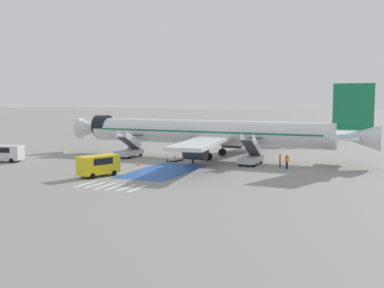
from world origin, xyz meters
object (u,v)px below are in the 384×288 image
(ground_crew_2, at_px, (287,160))
(service_van_1, at_px, (4,152))
(boarding_stairs_aft, at_px, (251,157))
(traffic_cone_1, at_px, (100,155))
(traffic_cone_0, at_px, (138,163))
(ground_crew_1, at_px, (193,156))
(airliner, at_px, (209,133))
(service_van_0, at_px, (98,164))
(baggage_cart, at_px, (175,159))
(fuel_tanker, at_px, (281,137))
(boarding_stairs_forward, at_px, (129,151))
(ground_crew_0, at_px, (280,159))

(ground_crew_2, bearing_deg, service_van_1, -145.53)
(boarding_stairs_aft, xyz_separation_m, traffic_cone_1, (-22.88, -1.25, -0.73))
(service_van_1, xyz_separation_m, traffic_cone_0, (18.59, 4.40, -1.10))
(service_van_1, xyz_separation_m, ground_crew_1, (24.35, 9.25, -0.40))
(airliner, xyz_separation_m, service_van_0, (-5.71, -19.82, -2.30))
(airliner, relative_size, traffic_cone_1, 78.33)
(ground_crew_1, xyz_separation_m, ground_crew_2, (12.84, -0.55, 0.12))
(service_van_0, height_order, ground_crew_1, service_van_0)
(baggage_cart, bearing_deg, airliner, 63.10)
(boarding_stairs_aft, distance_m, service_van_0, 20.31)
(boarding_stairs_aft, relative_size, fuel_tanker, 0.58)
(boarding_stairs_forward, xyz_separation_m, traffic_cone_1, (-4.18, -1.63, -0.69))
(boarding_stairs_forward, bearing_deg, fuel_tanker, 56.31)
(boarding_stairs_aft, distance_m, ground_crew_1, 7.88)
(ground_crew_0, height_order, traffic_cone_1, ground_crew_0)
(airliner, height_order, service_van_0, airliner)
(baggage_cart, relative_size, ground_crew_2, 1.46)
(ground_crew_0, height_order, ground_crew_2, ground_crew_2)
(fuel_tanker, xyz_separation_m, traffic_cone_0, (-12.25, -31.54, -1.36))
(boarding_stairs_forward, bearing_deg, traffic_cone_0, -50.47)
(ground_crew_0, bearing_deg, ground_crew_1, -103.49)
(ground_crew_2, distance_m, traffic_cone_1, 27.97)
(boarding_stairs_aft, relative_size, service_van_1, 0.99)
(boarding_stairs_forward, distance_m, traffic_cone_0, 8.36)
(boarding_stairs_forward, xyz_separation_m, traffic_cone_0, (5.17, -6.53, -0.75))
(fuel_tanker, height_order, baggage_cart, fuel_tanker)
(boarding_stairs_forward, height_order, traffic_cone_0, boarding_stairs_forward)
(boarding_stairs_aft, height_order, baggage_cart, boarding_stairs_aft)
(airliner, xyz_separation_m, traffic_cone_0, (-5.90, -10.65, -3.45))
(service_van_1, bearing_deg, service_van_0, -119.52)
(ground_crew_2, height_order, traffic_cone_0, ground_crew_2)
(service_van_1, height_order, traffic_cone_0, service_van_1)
(boarding_stairs_aft, relative_size, ground_crew_0, 3.00)
(airliner, xyz_separation_m, boarding_stairs_aft, (7.62, -4.51, -2.67))
(boarding_stairs_forward, bearing_deg, service_van_0, -69.99)
(fuel_tanker, height_order, ground_crew_1, fuel_tanker)
(fuel_tanker, height_order, ground_crew_2, fuel_tanker)
(ground_crew_0, distance_m, traffic_cone_1, 26.84)
(traffic_cone_0, xyz_separation_m, traffic_cone_1, (-9.35, 4.90, 0.05))
(ground_crew_0, relative_size, ground_crew_2, 0.95)
(boarding_stairs_forward, distance_m, ground_crew_1, 11.05)
(boarding_stairs_aft, relative_size, traffic_cone_0, 10.77)
(ground_crew_1, bearing_deg, boarding_stairs_forward, -20.84)
(ground_crew_2, xyz_separation_m, traffic_cone_0, (-18.60, -4.30, -0.83))
(traffic_cone_0, bearing_deg, service_van_1, -166.70)
(airliner, height_order, ground_crew_1, airliner)
(service_van_0, xyz_separation_m, ground_crew_2, (18.41, 13.46, -0.33))
(service_van_0, distance_m, traffic_cone_0, 9.24)
(traffic_cone_0, bearing_deg, ground_crew_2, 13.02)
(boarding_stairs_forward, height_order, baggage_cart, boarding_stairs_forward)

